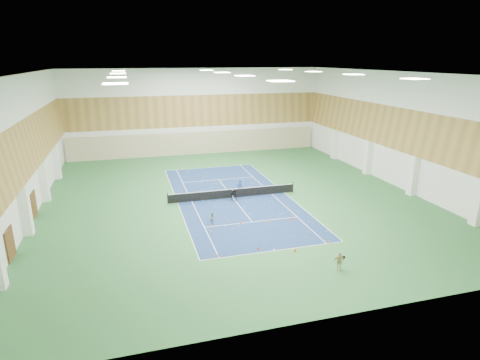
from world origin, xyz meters
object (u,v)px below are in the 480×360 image
object	(u,v)px
tennis_net	(233,193)
coach	(240,187)
ball_cart	(234,196)
child_apron	(339,261)
child_court	(213,218)

from	to	relation	value
tennis_net	coach	distance (m)	1.10
tennis_net	ball_cart	xyz separation A→B (m)	(-0.10, -0.80, -0.09)
child_apron	ball_cart	size ratio (longest dim) A/B	1.41
coach	ball_cart	distance (m)	1.75
ball_cart	tennis_net	bearing A→B (deg)	101.74
tennis_net	child_court	world-z (taller)	tennis_net
child_court	child_apron	xyz separation A→B (m)	(6.36, -9.75, 0.13)
coach	child_apron	world-z (taller)	coach
child_court	tennis_net	bearing A→B (deg)	51.73
child_apron	ball_cart	distance (m)	15.10
coach	child_apron	size ratio (longest dim) A/B	1.28
tennis_net	child_apron	size ratio (longest dim) A/B	9.92
child_court	child_apron	size ratio (longest dim) A/B	0.79
tennis_net	ball_cart	size ratio (longest dim) A/B	13.94
child_court	ball_cart	world-z (taller)	child_court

